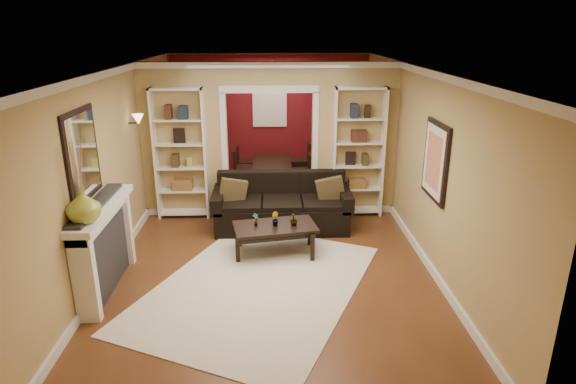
{
  "coord_description": "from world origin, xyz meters",
  "views": [
    {
      "loc": [
        0.02,
        -7.14,
        3.25
      ],
      "look_at": [
        0.25,
        -0.8,
        1.07
      ],
      "focal_mm": 30.0,
      "sensor_mm": 36.0,
      "label": 1
    }
  ],
  "objects_px": {
    "bookshelf_right": "(358,153)",
    "dining_table": "(273,173)",
    "fireplace": "(107,248)",
    "sofa": "(282,203)",
    "bookshelf_left": "(181,155)",
    "coffee_table": "(275,239)"
  },
  "relations": [
    {
      "from": "dining_table",
      "to": "fireplace",
      "type": "bearing_deg",
      "value": 153.64
    },
    {
      "from": "sofa",
      "to": "dining_table",
      "type": "relative_size",
      "value": 1.56
    },
    {
      "from": "bookshelf_right",
      "to": "sofa",
      "type": "bearing_deg",
      "value": -156.88
    },
    {
      "from": "coffee_table",
      "to": "fireplace",
      "type": "height_order",
      "value": "fireplace"
    },
    {
      "from": "coffee_table",
      "to": "bookshelf_left",
      "type": "bearing_deg",
      "value": 125.22
    },
    {
      "from": "coffee_table",
      "to": "sofa",
      "type": "bearing_deg",
      "value": 72.22
    },
    {
      "from": "bookshelf_right",
      "to": "fireplace",
      "type": "xyz_separation_m",
      "value": [
        -3.64,
        -2.53,
        -0.57
      ]
    },
    {
      "from": "dining_table",
      "to": "bookshelf_left",
      "type": "bearing_deg",
      "value": 138.35
    },
    {
      "from": "coffee_table",
      "to": "dining_table",
      "type": "distance_m",
      "value": 3.39
    },
    {
      "from": "sofa",
      "to": "bookshelf_left",
      "type": "relative_size",
      "value": 1.0
    },
    {
      "from": "fireplace",
      "to": "dining_table",
      "type": "xyz_separation_m",
      "value": [
        2.15,
        4.34,
        -0.32
      ]
    },
    {
      "from": "bookshelf_left",
      "to": "bookshelf_right",
      "type": "height_order",
      "value": "same"
    },
    {
      "from": "bookshelf_right",
      "to": "dining_table",
      "type": "height_order",
      "value": "bookshelf_right"
    },
    {
      "from": "bookshelf_right",
      "to": "fireplace",
      "type": "bearing_deg",
      "value": -145.2
    },
    {
      "from": "fireplace",
      "to": "coffee_table",
      "type": "bearing_deg",
      "value": 23.91
    },
    {
      "from": "fireplace",
      "to": "sofa",
      "type": "bearing_deg",
      "value": 40.52
    },
    {
      "from": "bookshelf_right",
      "to": "dining_table",
      "type": "distance_m",
      "value": 2.51
    },
    {
      "from": "bookshelf_right",
      "to": "fireplace",
      "type": "relative_size",
      "value": 1.35
    },
    {
      "from": "bookshelf_left",
      "to": "bookshelf_right",
      "type": "distance_m",
      "value": 3.1
    },
    {
      "from": "bookshelf_right",
      "to": "dining_table",
      "type": "xyz_separation_m",
      "value": [
        -1.49,
        1.81,
        -0.89
      ]
    },
    {
      "from": "sofa",
      "to": "fireplace",
      "type": "relative_size",
      "value": 1.36
    },
    {
      "from": "sofa",
      "to": "coffee_table",
      "type": "relative_size",
      "value": 1.91
    }
  ]
}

